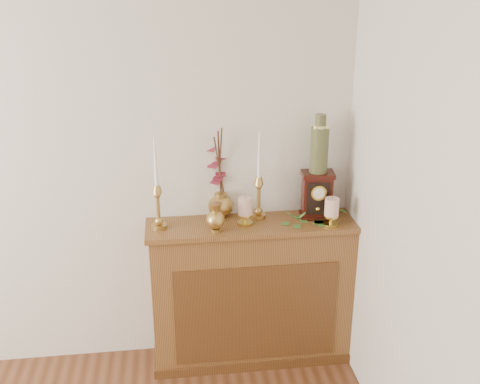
{
  "coord_description": "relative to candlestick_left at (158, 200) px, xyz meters",
  "views": [
    {
      "loc": [
        0.94,
        -0.86,
        2.26
      ],
      "look_at": [
        1.32,
        2.05,
        1.14
      ],
      "focal_mm": 42.0,
      "sensor_mm": 36.0,
      "label": 1
    }
  ],
  "objects": [
    {
      "name": "bud_vase",
      "position": [
        0.31,
        -0.09,
        -0.09
      ],
      "size": [
        0.11,
        0.11,
        0.17
      ],
      "rotation": [
        0.0,
        0.0,
        -0.12
      ],
      "color": "tan",
      "rests_on": "console_shelf"
    },
    {
      "name": "ginger_jar",
      "position": [
        0.35,
        0.16,
        0.08
      ],
      "size": [
        0.22,
        0.24,
        0.56
      ],
      "rotation": [
        0.0,
        0.0,
        -0.34
      ],
      "color": "tan",
      "rests_on": "console_shelf"
    },
    {
      "name": "ivy_garland",
      "position": [
        0.89,
        -0.03,
        -0.16
      ],
      "size": [
        0.46,
        0.21,
        0.08
      ],
      "rotation": [
        0.0,
        0.0,
        0.44
      ],
      "color": "#356626",
      "rests_on": "console_shelf"
    },
    {
      "name": "mantel_clock",
      "position": [
        0.93,
        0.05,
        -0.04
      ],
      "size": [
        0.2,
        0.15,
        0.28
      ],
      "rotation": [
        0.0,
        0.0,
        -0.09
      ],
      "color": "#38100B",
      "rests_on": "console_shelf"
    },
    {
      "name": "ceramic_vase",
      "position": [
        0.93,
        0.05,
        0.26
      ],
      "size": [
        0.11,
        0.11,
        0.34
      ],
      "rotation": [
        0.0,
        0.0,
        -0.09
      ],
      "color": "#183125",
      "rests_on": "mantel_clock"
    },
    {
      "name": "candlestick_center",
      "position": [
        0.58,
        0.08,
        -0.0
      ],
      "size": [
        0.09,
        0.09,
        0.52
      ],
      "rotation": [
        0.0,
        0.0,
        0.2
      ],
      "color": "tan",
      "rests_on": "console_shelf"
    },
    {
      "name": "console_shelf",
      "position": [
        0.54,
        0.01,
        -0.67
      ],
      "size": [
        1.24,
        0.34,
        0.93
      ],
      "color": "brown",
      "rests_on": "ground"
    },
    {
      "name": "pillar_candle_left",
      "position": [
        0.49,
        -0.01,
        -0.08
      ],
      "size": [
        0.09,
        0.09,
        0.17
      ],
      "rotation": [
        0.0,
        0.0,
        -0.24
      ],
      "color": "gold",
      "rests_on": "console_shelf"
    },
    {
      "name": "candlestick_left",
      "position": [
        0.0,
        0.0,
        0.0
      ],
      "size": [
        0.09,
        0.09,
        0.53
      ],
      "rotation": [
        0.0,
        0.0,
        0.41
      ],
      "color": "tan",
      "rests_on": "console_shelf"
    },
    {
      "name": "pillar_candle_right",
      "position": [
        0.98,
        -0.09,
        -0.08
      ],
      "size": [
        0.09,
        0.09,
        0.18
      ],
      "rotation": [
        0.0,
        0.0,
        -0.43
      ],
      "color": "gold",
      "rests_on": "console_shelf"
    }
  ]
}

